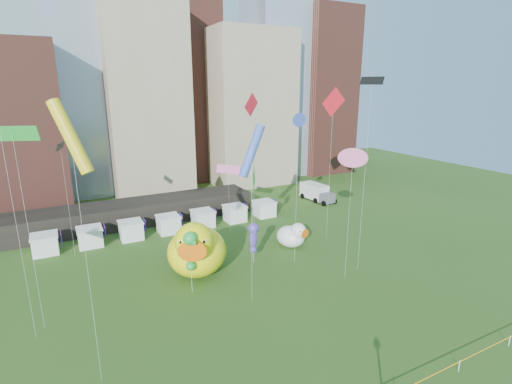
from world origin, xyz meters
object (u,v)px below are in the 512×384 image
box_truck (316,192)px  big_duck (196,249)px  small_duck (292,235)px  seahorse_green (190,248)px  seahorse_purple (254,236)px

box_truck → big_duck: bearing=-154.3°
small_duck → box_truck: small_duck is taller
small_duck → box_truck: 21.27m
small_duck → seahorse_green: bearing=-178.9°
small_duck → seahorse_purple: seahorse_purple is taller
seahorse_green → box_truck: bearing=32.4°
seahorse_green → big_duck: bearing=61.1°
seahorse_green → seahorse_purple: size_ratio=1.33×
big_duck → seahorse_green: big_duck is taller
seahorse_purple → box_truck: bearing=57.5°
big_duck → small_duck: 13.21m
big_duck → box_truck: (27.85, 16.93, -1.54)m
big_duck → seahorse_purple: (6.76, 0.02, 0.26)m
small_duck → seahorse_purple: bearing=177.6°
big_duck → seahorse_purple: size_ratio=1.97×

